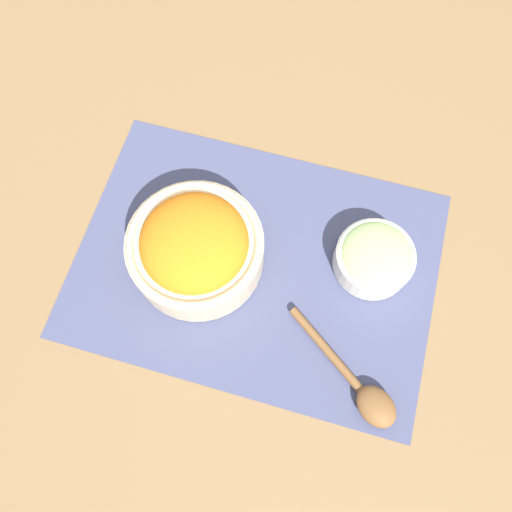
% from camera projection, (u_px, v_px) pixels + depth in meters
% --- Properties ---
extents(ground_plane, '(3.00, 3.00, 0.00)m').
position_uv_depth(ground_plane, '(256.00, 264.00, 0.73)').
color(ground_plane, olive).
extents(placemat, '(0.52, 0.37, 0.00)m').
position_uv_depth(placemat, '(256.00, 264.00, 0.73)').
color(placemat, '#474C70').
rests_on(placemat, ground_plane).
extents(carrot_bowl, '(0.19, 0.19, 0.10)m').
position_uv_depth(carrot_bowl, '(196.00, 247.00, 0.69)').
color(carrot_bowl, beige).
rests_on(carrot_bowl, placemat).
extents(cucumber_bowl, '(0.11, 0.11, 0.06)m').
position_uv_depth(cucumber_bowl, '(375.00, 257.00, 0.70)').
color(cucumber_bowl, silver).
rests_on(cucumber_bowl, placemat).
extents(wooden_spoon, '(0.18, 0.14, 0.02)m').
position_uv_depth(wooden_spoon, '(364.00, 393.00, 0.66)').
color(wooden_spoon, brown).
rests_on(wooden_spoon, placemat).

